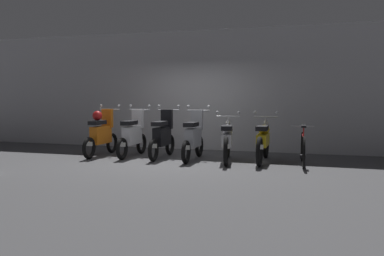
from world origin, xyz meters
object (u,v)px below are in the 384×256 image
object	(u,v)px
motorbike_slot_1	(133,135)
bicycle	(303,148)
motorbike_slot_0	(101,133)
motorbike_slot_3	(193,138)
motorbike_slot_4	(227,140)
motorbike_slot_2	(163,136)
motorbike_slot_5	(263,141)

from	to	relation	value
motorbike_slot_1	bicycle	world-z (taller)	motorbike_slot_1
motorbike_slot_0	motorbike_slot_3	world-z (taller)	same
motorbike_slot_4	bicycle	world-z (taller)	motorbike_slot_4
motorbike_slot_1	motorbike_slot_2	xyz separation A→B (m)	(0.81, -0.02, 0.00)
motorbike_slot_2	motorbike_slot_1	bearing A→B (deg)	178.24
motorbike_slot_4	motorbike_slot_5	xyz separation A→B (m)	(0.81, 0.13, 0.00)
motorbike_slot_4	bicycle	xyz separation A→B (m)	(1.70, 0.01, -0.13)
motorbike_slot_4	bicycle	distance (m)	1.70
motorbike_slot_1	motorbike_slot_2	world-z (taller)	same
motorbike_slot_1	bicycle	bearing A→B (deg)	-0.70
motorbike_slot_1	motorbike_slot_3	bearing A→B (deg)	-3.26
motorbike_slot_0	bicycle	xyz separation A→B (m)	(4.92, 0.08, -0.21)
motorbike_slot_4	motorbike_slot_3	bearing A→B (deg)	-177.99
motorbike_slot_4	motorbike_slot_0	bearing A→B (deg)	-178.82
motorbike_slot_0	motorbike_slot_2	size ratio (longest dim) A/B	1.00
motorbike_slot_5	motorbike_slot_1	bearing A→B (deg)	-178.75
motorbike_slot_1	motorbike_slot_2	distance (m)	0.81
bicycle	motorbike_slot_4	bearing A→B (deg)	-179.56
motorbike_slot_0	motorbike_slot_2	xyz separation A→B (m)	(1.61, 0.11, -0.04)
motorbike_slot_4	motorbike_slot_5	distance (m)	0.82
motorbike_slot_1	motorbike_slot_5	xyz separation A→B (m)	(3.23, 0.07, -0.04)
motorbike_slot_5	bicycle	size ratio (longest dim) A/B	1.13
motorbike_slot_0	bicycle	distance (m)	4.93
motorbike_slot_2	motorbike_slot_3	distance (m)	0.81
motorbike_slot_0	bicycle	world-z (taller)	motorbike_slot_0
motorbike_slot_0	motorbike_slot_4	bearing A→B (deg)	1.18
motorbike_slot_1	motorbike_slot_3	size ratio (longest dim) A/B	1.00
motorbike_slot_2	motorbike_slot_4	distance (m)	1.61
motorbike_slot_0	motorbike_slot_3	size ratio (longest dim) A/B	1.00
motorbike_slot_5	motorbike_slot_4	bearing A→B (deg)	-170.62
motorbike_slot_3	motorbike_slot_2	bearing A→B (deg)	175.25
motorbike_slot_2	motorbike_slot_5	xyz separation A→B (m)	(2.42, 0.10, -0.04)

